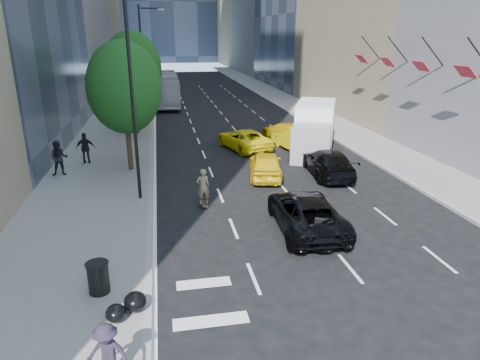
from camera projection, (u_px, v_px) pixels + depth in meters
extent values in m
plane|color=black|center=(290.00, 224.00, 18.66)|extent=(160.00, 160.00, 0.00)
cube|color=slate|center=(124.00, 112.00, 44.96)|extent=(6.00, 120.00, 0.15)
cube|color=slate|center=(297.00, 106.00, 48.27)|extent=(4.00, 120.00, 0.15)
cylinder|color=black|center=(132.00, 96.00, 19.58)|extent=(0.16, 0.16, 10.00)
cylinder|color=black|center=(143.00, 67.00, 36.31)|extent=(0.16, 0.16, 10.00)
cylinder|color=black|center=(150.00, 8.00, 34.94)|extent=(1.80, 0.12, 0.12)
cube|color=#99998C|center=(161.00, 9.00, 35.13)|extent=(0.50, 0.22, 0.15)
cylinder|color=#322413|center=(129.00, 144.00, 25.21)|extent=(0.30, 0.30, 3.15)
ellipsoid|color=#0F3911|center=(124.00, 88.00, 24.16)|extent=(4.20, 4.20, 5.25)
cylinder|color=#322413|center=(136.00, 113.00, 34.47)|extent=(0.30, 0.30, 3.38)
ellipsoid|color=#0F3911|center=(132.00, 68.00, 33.34)|extent=(4.50, 4.50, 5.62)
cylinder|color=#322413|center=(141.00, 94.00, 46.63)|extent=(0.30, 0.30, 2.93)
ellipsoid|color=#0F3911|center=(139.00, 66.00, 45.65)|extent=(3.90, 3.90, 4.88)
cylinder|color=black|center=(149.00, 77.00, 53.84)|extent=(0.14, 0.14, 5.20)
imported|color=black|center=(148.00, 63.00, 53.32)|extent=(2.48, 0.53, 1.00)
cylinder|color=black|center=(479.00, 54.00, 22.11)|extent=(1.75, 0.08, 1.75)
cube|color=#B1283A|center=(465.00, 71.00, 22.27)|extent=(0.64, 1.30, 0.64)
cylinder|color=black|center=(433.00, 51.00, 25.83)|extent=(1.75, 0.08, 1.75)
cube|color=#B1283A|center=(421.00, 66.00, 25.99)|extent=(0.64, 1.30, 0.64)
cylinder|color=black|center=(398.00, 49.00, 29.54)|extent=(1.75, 0.08, 1.75)
cube|color=#B1283A|center=(388.00, 62.00, 29.71)|extent=(0.64, 1.30, 0.64)
cylinder|color=black|center=(371.00, 47.00, 33.26)|extent=(1.75, 0.08, 1.75)
cube|color=#B1283A|center=(362.00, 59.00, 33.42)|extent=(0.64, 1.30, 0.64)
imported|color=olive|center=(203.00, 189.00, 20.30)|extent=(0.68, 0.49, 1.75)
imported|color=black|center=(306.00, 212.00, 17.95)|extent=(2.79, 5.58, 1.52)
imported|color=black|center=(328.00, 162.00, 24.88)|extent=(2.59, 5.45, 1.54)
imported|color=yellow|center=(266.00, 164.00, 24.55)|extent=(2.62, 4.68, 1.50)
imported|color=yellow|center=(297.00, 139.00, 30.14)|extent=(2.63, 5.12, 1.61)
imported|color=yellow|center=(244.00, 139.00, 30.60)|extent=(3.70, 5.61, 1.43)
imported|color=#D2A30B|center=(284.00, 131.00, 33.60)|extent=(3.35, 4.73, 1.27)
imported|color=#B4B6BA|center=(165.00, 89.00, 49.68)|extent=(3.22, 13.02, 3.62)
cube|color=white|center=(315.00, 122.00, 30.29)|extent=(4.24, 5.41, 2.82)
cube|color=gray|center=(311.00, 144.00, 27.26)|extent=(3.04, 2.88, 2.40)
cylinder|color=black|center=(293.00, 155.00, 27.33)|extent=(0.76, 1.10, 1.04)
cylinder|color=black|center=(327.00, 157.00, 26.85)|extent=(0.76, 1.10, 1.04)
cylinder|color=black|center=(301.00, 136.00, 32.52)|extent=(0.76, 1.10, 1.04)
cylinder|color=black|center=(331.00, 137.00, 32.05)|extent=(0.76, 1.10, 1.04)
imported|color=black|center=(59.00, 158.00, 24.27)|extent=(1.04, 0.84, 2.01)
imported|color=black|center=(86.00, 148.00, 26.61)|extent=(1.15, 0.51, 1.94)
imported|color=#241C2A|center=(107.00, 354.00, 9.73)|extent=(1.15, 0.85, 1.59)
cylinder|color=black|center=(98.00, 278.00, 13.33)|extent=(0.66, 0.66, 0.98)
ellipsoid|color=black|center=(135.00, 302.00, 12.52)|extent=(0.66, 0.73, 0.56)
ellipsoid|color=black|center=(116.00, 313.00, 12.05)|extent=(0.58, 0.64, 0.49)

